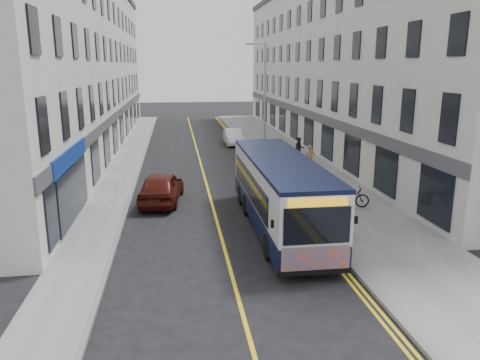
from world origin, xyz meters
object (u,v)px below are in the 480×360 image
object	(u,v)px
pedestrian_far	(299,149)
car_maroon	(161,187)
streetlamp	(264,99)
city_bus	(280,191)
pedestrian_near	(310,159)
car_white	(233,137)
bicycle	(349,197)

from	to	relation	value
pedestrian_far	car_maroon	size ratio (longest dim) A/B	0.35
streetlamp	city_bus	bearing A→B (deg)	-97.65
pedestrian_near	car_white	distance (m)	12.31
streetlamp	car_white	distance (m)	9.20
streetlamp	car_maroon	xyz separation A→B (m)	(-6.57, -8.24, -3.61)
bicycle	car_maroon	size ratio (longest dim) A/B	0.42
pedestrian_near	car_white	bearing A→B (deg)	113.58
streetlamp	car_white	size ratio (longest dim) A/B	2.03
pedestrian_far	car_maroon	xyz separation A→B (m)	(-9.24, -8.75, -0.14)
car_white	streetlamp	bearing A→B (deg)	-83.13
streetlamp	pedestrian_far	size ratio (longest dim) A/B	5.08
streetlamp	pedestrian_near	xyz separation A→B (m)	(2.24, -3.53, -3.40)
streetlamp	car_maroon	bearing A→B (deg)	-128.58
streetlamp	pedestrian_near	bearing A→B (deg)	-57.62
pedestrian_far	car_white	distance (m)	8.65
pedestrian_near	pedestrian_far	bearing A→B (deg)	92.42
bicycle	pedestrian_far	size ratio (longest dim) A/B	1.19
pedestrian_far	car_white	xyz separation A→B (m)	(-3.64, 7.84, -0.26)
city_bus	pedestrian_near	world-z (taller)	city_bus
bicycle	car_maroon	xyz separation A→B (m)	(-8.62, 2.40, 0.16)
city_bus	car_white	distance (m)	21.15
streetlamp	car_maroon	distance (m)	11.14
car_white	car_maroon	bearing A→B (deg)	-108.41
bicycle	pedestrian_far	distance (m)	11.18
pedestrian_near	pedestrian_far	size ratio (longest dim) A/B	1.09
city_bus	streetlamp	bearing A→B (deg)	82.35
streetlamp	car_maroon	world-z (taller)	streetlamp
pedestrian_far	car_white	size ratio (longest dim) A/B	0.40
car_white	pedestrian_near	bearing A→B (deg)	-74.65
bicycle	pedestrian_near	bearing A→B (deg)	11.45
bicycle	streetlamp	bearing A→B (deg)	23.88
city_bus	car_maroon	distance (m)	6.69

